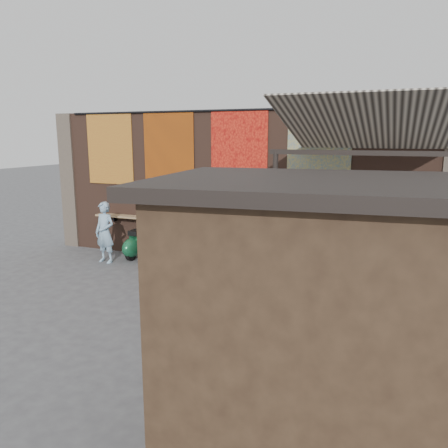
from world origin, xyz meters
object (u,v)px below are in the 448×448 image
object	(u,v)px
diner_right	(172,237)
scooter_stool_7	(291,263)
shopper_navy	(397,266)
scooter_stool_0	(136,244)
scooter_stool_5	(244,258)
shopper_grey	(350,280)
diner_left	(105,232)
scooter_stool_3	(199,251)
shelf_box	(192,217)
scooter_stool_2	(176,249)
scooter_stool_6	(267,260)
scooter_stool_1	(156,249)
scooter_stool_4	(220,253)
shopper_tan	(350,271)
market_stall	(312,338)

from	to	relation	value
diner_right	scooter_stool_7	bearing A→B (deg)	18.76
shopper_navy	scooter_stool_0	bearing A→B (deg)	-39.43
scooter_stool_5	shopper_grey	xyz separation A→B (m)	(2.77, -2.05, 0.41)
diner_left	scooter_stool_3	bearing A→B (deg)	21.70
scooter_stool_5	shelf_box	bearing A→B (deg)	169.12
scooter_stool_2	diner_left	size ratio (longest dim) A/B	0.50
scooter_stool_6	shopper_grey	xyz separation A→B (m)	(2.20, -2.10, 0.42)
shopper_grey	scooter_stool_1	bearing A→B (deg)	-25.01
scooter_stool_4	scooter_stool_6	bearing A→B (deg)	2.75
scooter_stool_2	diner_left	xyz separation A→B (m)	(-1.80, -0.63, 0.43)
shelf_box	shopper_tan	world-z (taller)	shopper_tan
market_stall	scooter_stool_5	bearing A→B (deg)	108.87
scooter_stool_6	shopper_navy	size ratio (longest dim) A/B	0.39
diner_left	diner_right	world-z (taller)	diner_right
scooter_stool_4	shopper_grey	bearing A→B (deg)	-30.87
scooter_stool_5	shopper_grey	size ratio (longest dim) A/B	0.50
scooter_stool_1	shopper_grey	distance (m)	5.73
diner_left	market_stall	bearing A→B (deg)	-32.34
shopper_navy	shopper_tan	xyz separation A→B (m)	(-0.86, 0.04, -0.20)
scooter_stool_0	diner_right	world-z (taller)	diner_right
scooter_stool_7	shopper_tan	xyz separation A→B (m)	(1.50, -1.40, 0.39)
scooter_stool_3	shopper_tan	bearing A→B (deg)	-19.93
scooter_stool_5	diner_left	size ratio (longest dim) A/B	0.46
scooter_stool_6	scooter_stool_1	bearing A→B (deg)	-179.42
shelf_box	diner_left	xyz separation A→B (m)	(-2.14, -0.90, -0.42)
shopper_grey	shopper_tan	distance (m)	0.67
scooter_stool_4	scooter_stool_6	distance (m)	1.22
scooter_stool_6	shopper_tan	xyz separation A→B (m)	(2.12, -1.44, 0.39)
scooter_stool_0	scooter_stool_6	world-z (taller)	scooter_stool_0
shopper_grey	scooter_stool_6	bearing A→B (deg)	-47.49
scooter_stool_1	diner_right	xyz separation A→B (m)	(0.86, -0.61, 0.54)
scooter_stool_5	scooter_stool_7	distance (m)	1.19
scooter_stool_5	shopper_navy	xyz separation A→B (m)	(3.55, -1.42, 0.57)
shopper_grey	shopper_tan	bearing A→B (deg)	-86.91
scooter_stool_6	shopper_navy	distance (m)	3.37
scooter_stool_1	shopper_tan	xyz separation A→B (m)	(5.25, -1.41, 0.40)
shopper_tan	diner_right	bearing A→B (deg)	140.09
scooter_stool_1	scooter_stool_5	distance (m)	2.56
scooter_stool_0	scooter_stool_2	distance (m)	1.26
scooter_stool_0	shopper_navy	size ratio (longest dim) A/B	0.45
shopper_tan	scooter_stool_1	bearing A→B (deg)	135.33
shelf_box	diner_right	xyz separation A→B (m)	(-0.10, -0.90, -0.36)
scooter_stool_4	scooter_stool_5	world-z (taller)	scooter_stool_4
scooter_stool_6	shopper_grey	bearing A→B (deg)	-43.72
scooter_stool_1	shopper_tan	size ratio (longest dim) A/B	0.48
shopper_navy	scooter_stool_4	bearing A→B (deg)	-45.73
scooter_stool_1	market_stall	xyz separation A→B (m)	(5.35, -6.02, 1.08)
scooter_stool_3	diner_right	world-z (taller)	diner_right
scooter_stool_0	scooter_stool_6	distance (m)	3.77
scooter_stool_4	diner_left	distance (m)	3.17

